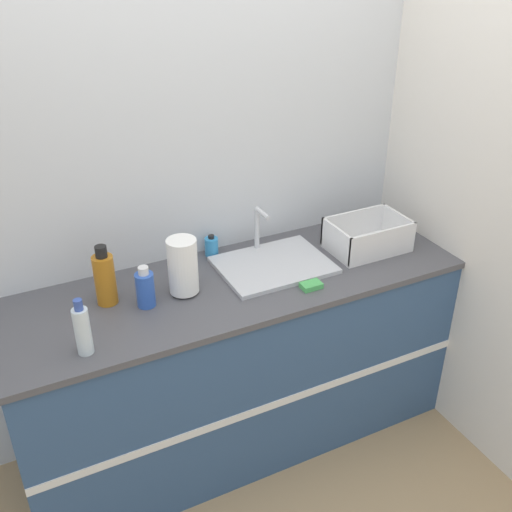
% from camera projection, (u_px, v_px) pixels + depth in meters
% --- Properties ---
extents(ground_plane, '(12.00, 12.00, 0.00)m').
position_uv_depth(ground_plane, '(268.00, 476.00, 2.84)').
color(ground_plane, tan).
extents(wall_back, '(4.44, 0.06, 2.60)m').
position_uv_depth(wall_back, '(203.00, 173.00, 2.73)').
color(wall_back, silver).
rests_on(wall_back, ground_plane).
extents(wall_right, '(0.06, 2.64, 2.60)m').
position_uv_depth(wall_right, '(434.00, 161.00, 2.87)').
color(wall_right, silver).
rests_on(wall_right, ground_plane).
extents(counter_cabinet, '(2.07, 0.66, 0.92)m').
position_uv_depth(counter_cabinet, '(238.00, 362.00, 2.87)').
color(counter_cabinet, '#33517A').
rests_on(counter_cabinet, ground_plane).
extents(sink, '(0.50, 0.38, 0.23)m').
position_uv_depth(sink, '(273.00, 263.00, 2.74)').
color(sink, silver).
rests_on(sink, counter_cabinet).
extents(paper_towel_roll, '(0.13, 0.13, 0.25)m').
position_uv_depth(paper_towel_roll, '(183.00, 266.00, 2.49)').
color(paper_towel_roll, '#4C4C51').
rests_on(paper_towel_roll, counter_cabinet).
extents(dish_rack, '(0.37, 0.25, 0.15)m').
position_uv_depth(dish_rack, '(367.00, 238.00, 2.87)').
color(dish_rack, white).
rests_on(dish_rack, counter_cabinet).
extents(bottle_amber, '(0.09, 0.09, 0.26)m').
position_uv_depth(bottle_amber, '(105.00, 278.00, 2.44)').
color(bottle_amber, '#B26B19').
rests_on(bottle_amber, counter_cabinet).
extents(bottle_clear, '(0.06, 0.06, 0.23)m').
position_uv_depth(bottle_clear, '(82.00, 330.00, 2.15)').
color(bottle_clear, silver).
rests_on(bottle_clear, counter_cabinet).
extents(bottle_blue, '(0.08, 0.08, 0.18)m').
position_uv_depth(bottle_blue, '(145.00, 289.00, 2.43)').
color(bottle_blue, '#2D56B7').
rests_on(bottle_blue, counter_cabinet).
extents(soap_dispenser, '(0.06, 0.06, 0.10)m').
position_uv_depth(soap_dispenser, '(212.00, 246.00, 2.82)').
color(soap_dispenser, '#338CCC').
rests_on(soap_dispenser, counter_cabinet).
extents(sponge, '(0.09, 0.06, 0.02)m').
position_uv_depth(sponge, '(311.00, 285.00, 2.58)').
color(sponge, '#4CB259').
rests_on(sponge, counter_cabinet).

